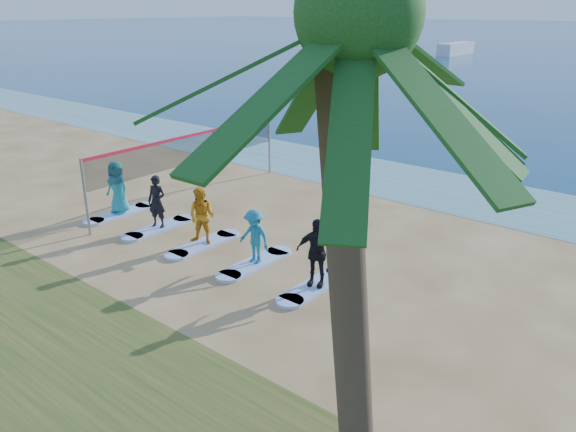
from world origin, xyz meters
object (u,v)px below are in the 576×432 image
Objects in this scene: student_3 at (254,236)px; student_2 at (202,216)px; surfboard_0 at (120,213)px; student_0 at (117,187)px; student_1 at (157,202)px; boat_offshore_a at (455,55)px; student_4 at (316,252)px; surfboard_1 at (159,228)px; surfboard_2 at (203,244)px; surfboard_4 at (316,286)px; volleyball_net at (191,150)px; surfboard_3 at (255,263)px; palm_tree at (358,20)px.

student_2 is at bearing 178.96° from student_3.
student_2 is at bearing 0.00° from surfboard_0.
student_0 reaches higher than student_1.
boat_offshore_a is at bearing 89.05° from student_1.
student_1 is 0.99× the size of student_2.
student_4 reaches higher than student_1.
surfboard_1 is 6.47m from student_4.
surfboard_2 is 1.00× the size of surfboard_4.
student_1 is 4.27m from student_3.
student_1 is (0.00, 0.00, 0.90)m from surfboard_1.
student_2 is at bearing -37.95° from volleyball_net.
student_2 is at bearing -17.90° from student_1.
surfboard_0 is 1.20× the size of student_0.
boat_offshore_a reaches higher than surfboard_3.
surfboard_3 is (4.27, 0.00, 0.00)m from surfboard_1.
surfboard_0 is at bearing 0.00° from student_0.
boat_offshore_a is at bearing 106.51° from volleyball_net.
surfboard_1 is (-10.40, 4.69, -6.63)m from palm_tree.
volleyball_net reaches higher than surfboard_0.
surfboard_0 and surfboard_1 have the same top height.
student_0 is at bearing 178.96° from student_3.
surfboard_4 is (2.13, 0.00, 0.00)m from surfboard_3.
palm_tree is at bearing -49.57° from surfboard_4.
volleyball_net reaches higher than student_0.
student_0 reaches higher than surfboard_2.
student_1 is at bearing 0.00° from surfboard_1.
surfboard_1 is at bearing 180.00° from surfboard_3.
surfboard_0 is (-12.53, 4.69, -6.63)m from palm_tree.
surfboard_4 is at bearing 0.00° from surfboard_0.
volleyball_net is 8.39m from student_4.
student_0 is 6.47m from surfboard_3.
student_3 is at bearing -20.59° from student_2.
student_4 is at bearing 130.43° from palm_tree.
surfboard_4 is (-4.00, 4.69, -6.63)m from palm_tree.
student_1 is at bearing 0.00° from surfboard_0.
palm_tree is at bearing -27.49° from student_0.
surfboard_1 is at bearing -6.96° from student_0.
palm_tree is at bearing -38.46° from student_3.
student_2 reaches higher than student_1.
palm_tree is at bearing -24.29° from surfboard_1.
surfboard_1 and surfboard_4 have the same top height.
surfboard_0 is (-0.68, -2.80, -1.86)m from volleyball_net.
surfboard_1 is 1.22× the size of student_4.
student_4 is (2.13, 0.00, 0.95)m from surfboard_3.
student_2 is at bearing 150.41° from palm_tree.
student_2 is at bearing -6.96° from student_0.
student_3 is at bearing 0.00° from surfboard_0.
student_2 is at bearing 180.00° from surfboard_4.
palm_tree is 4.39× the size of student_4.
palm_tree is 4.64× the size of student_1.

